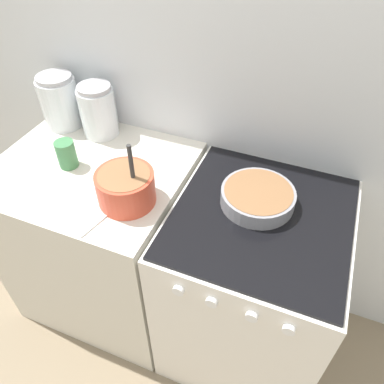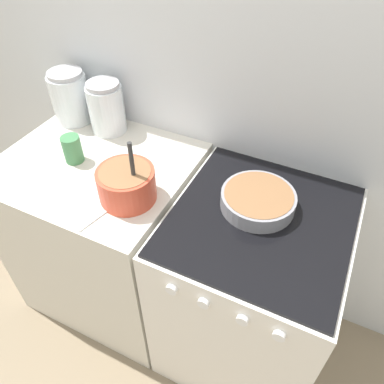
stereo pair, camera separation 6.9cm
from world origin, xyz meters
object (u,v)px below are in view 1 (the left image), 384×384
object	(u,v)px
stove	(249,286)
baking_pan	(258,197)
mixing_bowl	(126,186)
tin_can	(67,154)
storage_jar_left	(61,104)
storage_jar_middle	(99,114)

from	to	relation	value
stove	baking_pan	world-z (taller)	baking_pan
mixing_bowl	tin_can	size ratio (longest dim) A/B	2.26
baking_pan	mixing_bowl	bearing A→B (deg)	-159.80
baking_pan	storage_jar_left	distance (m)	1.02
storage_jar_middle	storage_jar_left	bearing A→B (deg)	180.00
baking_pan	storage_jar_middle	distance (m)	0.82
mixing_bowl	baking_pan	xyz separation A→B (m)	(0.46, 0.17, -0.04)
tin_can	mixing_bowl	bearing A→B (deg)	-15.92
mixing_bowl	storage_jar_middle	bearing A→B (deg)	133.29
baking_pan	storage_jar_left	xyz separation A→B (m)	(-1.00, 0.19, 0.07)
stove	storage_jar_middle	size ratio (longest dim) A/B	3.85
baking_pan	tin_can	size ratio (longest dim) A/B	2.34
storage_jar_left	storage_jar_middle	size ratio (longest dim) A/B	1.04
tin_can	stove	bearing A→B (deg)	1.35
storage_jar_middle	tin_can	size ratio (longest dim) A/B	2.03
stove	storage_jar_left	world-z (taller)	storage_jar_left
storage_jar_left	tin_can	bearing A→B (deg)	-51.45
stove	tin_can	size ratio (longest dim) A/B	7.80
mixing_bowl	storage_jar_left	distance (m)	0.65
stove	tin_can	xyz separation A→B (m)	(-0.82, -0.02, 0.52)
stove	baking_pan	size ratio (longest dim) A/B	3.33
mixing_bowl	baking_pan	bearing A→B (deg)	20.20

